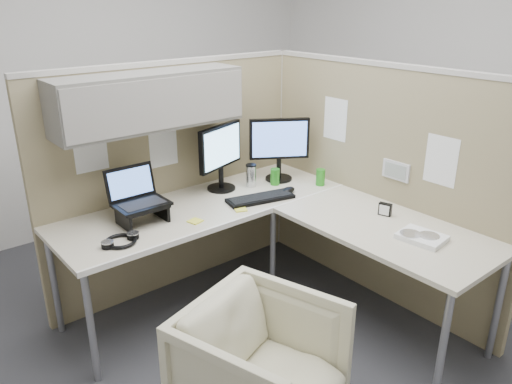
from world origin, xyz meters
TOP-DOWN VIEW (x-y plane):
  - ground at (0.00, 0.00)m, footprint 4.50×4.50m
  - partition_back at (-0.22, 0.83)m, footprint 2.00×0.36m
  - partition_right at (0.90, -0.07)m, footprint 0.07×2.03m
  - desk at (0.12, 0.13)m, footprint 2.00×1.98m
  - office_chair at (-0.51, -0.54)m, footprint 0.84×0.81m
  - monitor_left at (0.14, 0.69)m, footprint 0.43×0.20m
  - monitor_right at (0.59, 0.58)m, footprint 0.39×0.26m
  - laptop_station at (-0.56, 0.56)m, footprint 0.31×0.27m
  - keyboard at (0.22, 0.35)m, footprint 0.48×0.25m
  - mouse at (0.46, 0.33)m, footprint 0.13×0.10m
  - travel_mug at (0.34, 0.60)m, footprint 0.08×0.08m
  - soda_can_green at (0.75, 0.30)m, footprint 0.07×0.07m
  - soda_can_silver at (0.50, 0.52)m, footprint 0.07×0.07m
  - sticky_note_b at (0.02, 0.31)m, footprint 0.10×0.10m
  - sticky_note_a at (-0.31, 0.34)m, footprint 0.09×0.09m
  - headphones at (-0.79, 0.36)m, footprint 0.23×0.19m
  - paper_stack at (0.55, -0.68)m, footprint 0.22×0.27m
  - desk_clock at (0.67, -0.34)m, footprint 0.06×0.09m

SIDE VIEW (x-z plane):
  - ground at x=0.00m, z-range 0.00..0.00m
  - office_chair at x=-0.51m, z-range 0.00..0.70m
  - desk at x=0.12m, z-range 0.32..1.05m
  - sticky_note_b at x=0.02m, z-range 0.73..0.74m
  - sticky_note_a at x=-0.31m, z-range 0.73..0.74m
  - keyboard at x=0.22m, z-range 0.73..0.75m
  - headphones at x=-0.79m, z-range 0.73..0.76m
  - paper_stack at x=0.55m, z-range 0.73..0.76m
  - mouse at x=0.46m, z-range 0.73..0.77m
  - desk_clock at x=0.67m, z-range 0.73..0.81m
  - soda_can_green at x=0.75m, z-range 0.73..0.85m
  - soda_can_silver at x=0.50m, z-range 0.73..0.85m
  - travel_mug at x=0.34m, z-range 0.73..0.90m
  - partition_right at x=0.90m, z-range 0.00..1.63m
  - laptop_station at x=-0.56m, z-range 0.69..1.02m
  - monitor_left at x=0.14m, z-range 0.77..1.24m
  - monitor_right at x=0.59m, z-range 0.77..1.24m
  - partition_back at x=-0.22m, z-range 0.28..1.91m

